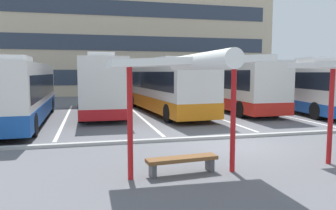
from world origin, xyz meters
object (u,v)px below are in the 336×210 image
at_px(coach_bus_0, 20,93).
at_px(waiting_shelter_0, 187,65).
at_px(bench_0, 182,161).
at_px(coach_bus_2, 165,88).
at_px(coach_bus_3, 230,86).
at_px(coach_bus_4, 303,87).
at_px(coach_bus_1, 101,85).

bearing_deg(coach_bus_0, waiting_shelter_0, -61.50).
bearing_deg(bench_0, coach_bus_2, 78.82).
bearing_deg(coach_bus_2, coach_bus_0, -163.85).
xyz_separation_m(coach_bus_0, coach_bus_3, (13.27, 2.94, 0.15)).
bearing_deg(bench_0, coach_bus_0, 119.34).
bearing_deg(coach_bus_3, coach_bus_2, -174.02).
height_order(coach_bus_4, bench_0, coach_bus_4).
height_order(coach_bus_0, coach_bus_2, coach_bus_2).
height_order(coach_bus_2, bench_0, coach_bus_2).
height_order(coach_bus_3, coach_bus_4, coach_bus_3).
distance_m(coach_bus_0, coach_bus_2, 8.75).
bearing_deg(coach_bus_0, bench_0, -60.66).
bearing_deg(waiting_shelter_0, coach_bus_1, 96.58).
relative_size(coach_bus_3, waiting_shelter_0, 2.75).
distance_m(coach_bus_2, coach_bus_4, 9.24).
relative_size(coach_bus_0, coach_bus_3, 1.04).
distance_m(coach_bus_0, coach_bus_4, 17.45).
height_order(coach_bus_3, bench_0, coach_bus_3).
bearing_deg(bench_0, coach_bus_3, 61.04).
height_order(coach_bus_0, coach_bus_1, coach_bus_1).
xyz_separation_m(coach_bus_4, bench_0, (-11.58, -10.94, -1.33)).
relative_size(coach_bus_1, waiting_shelter_0, 2.49).
distance_m(coach_bus_1, coach_bus_3, 8.98).
xyz_separation_m(coach_bus_0, coach_bus_1, (4.29, 2.89, 0.25)).
bearing_deg(waiting_shelter_0, coach_bus_4, 44.33).
relative_size(coach_bus_2, waiting_shelter_0, 2.84).
relative_size(coach_bus_3, coach_bus_4, 1.10).
xyz_separation_m(coach_bus_4, waiting_shelter_0, (-11.58, -11.31, 1.17)).
height_order(coach_bus_1, coach_bus_3, coach_bus_1).
xyz_separation_m(coach_bus_0, bench_0, (5.86, -10.43, -1.23)).
bearing_deg(coach_bus_3, bench_0, -118.96).
xyz_separation_m(coach_bus_2, waiting_shelter_0, (-2.54, -13.24, 1.18)).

